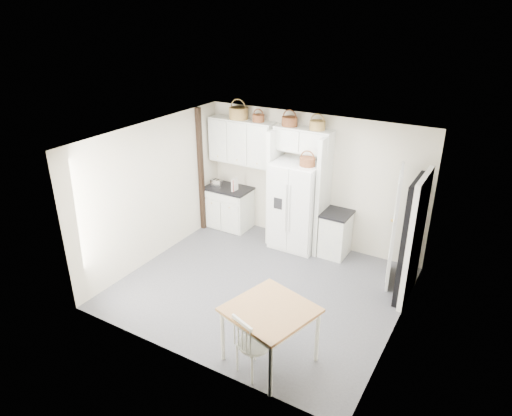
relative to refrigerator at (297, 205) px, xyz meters
The scene contains 27 objects.
floor 1.86m from the refrigerator, 84.78° to the right, with size 4.50×4.50×0.00m, color #424245.
ceiling 2.39m from the refrigerator, 84.78° to the right, with size 4.50×4.50×0.00m, color white.
wall_back 0.58m from the refrigerator, 67.34° to the left, with size 4.50×4.50×0.00m, color beige.
wall_left 2.70m from the refrigerator, 142.00° to the right, with size 4.00×4.00×0.00m, color beige.
wall_right 2.94m from the refrigerator, 34.36° to the right, with size 4.00×4.00×0.00m, color beige.
refrigerator is the anchor object (origin of this frame).
base_cab_left 1.68m from the refrigerator, behind, with size 0.93×0.59×0.86m, color silver.
base_cab_right 0.93m from the refrigerator, ahead, with size 0.48×0.57×0.84m, color silver.
dining_table 3.32m from the refrigerator, 70.23° to the right, with size 1.01×1.01×0.84m, color brown.
windsor_chair 3.57m from the refrigerator, 73.01° to the right, with size 0.44×0.40×0.90m, color silver.
counter_left 1.62m from the refrigerator, behind, with size 0.97×0.63×0.04m, color black.
counter_right 0.81m from the refrigerator, ahead, with size 0.51×0.61×0.04m, color black.
toaster 1.87m from the refrigerator, behind, with size 0.23×0.13×0.16m, color silver.
cookbook_red 1.42m from the refrigerator, behind, with size 0.04×0.17×0.25m, color red.
cookbook_cream 1.42m from the refrigerator, behind, with size 0.04×0.18×0.26m, color silver.
basket_upper_b 2.14m from the refrigerator, behind, with size 0.38×0.38×0.23m, color olive.
basket_upper_c 1.84m from the refrigerator, 168.93° to the left, with size 0.24×0.24×0.14m, color #5A2E11.
basket_bridge_a 1.60m from the refrigerator, 147.68° to the left, with size 0.30×0.30×0.17m, color #5A2E11.
basket_bridge_b 1.59m from the refrigerator, 36.24° to the left, with size 0.29×0.29×0.17m, color olive.
basket_fridge_b 0.98m from the refrigerator, 24.07° to the right, with size 0.29×0.29×0.16m, color #5A2E11.
upper_cabinet 1.71m from the refrigerator, behind, with size 1.40×0.34×0.90m, color silver.
bridge_cabinet 1.27m from the refrigerator, 90.00° to the left, with size 1.12×0.34×0.45m, color silver.
fridge_panel_left 0.58m from the refrigerator, behind, with size 0.08×0.60×2.30m, color silver.
fridge_panel_right 0.58m from the refrigerator, ahead, with size 0.08×0.60×2.30m, color silver.
trim_post 2.11m from the refrigerator, behind, with size 0.09×0.09×2.60m, color black.
doorway_void 2.40m from the refrigerator, 15.50° to the right, with size 0.18×0.85×2.05m, color black.
door_slab 1.98m from the refrigerator, ahead, with size 0.80×0.04×2.05m, color white.
Camera 1 is at (3.24, -5.71, 4.43)m, focal length 32.00 mm.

